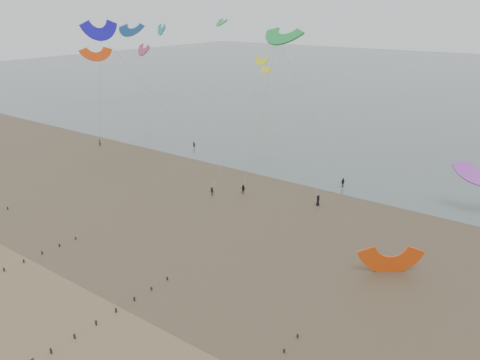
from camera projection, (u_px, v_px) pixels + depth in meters
name	position (u px, v px, depth m)	size (l,w,h in m)	color
ground	(61.00, 318.00, 49.76)	(500.00, 500.00, 0.00)	brown
sea_and_shore	(226.00, 205.00, 78.15)	(500.00, 665.00, 0.03)	#475654
kitesurfer_lead	(100.00, 143.00, 110.89)	(0.59, 0.39, 1.61)	black
kitesurfers	(462.00, 223.00, 69.70)	(120.24, 23.15, 1.88)	black
grounded_kite	(389.00, 272.00, 58.46)	(6.89, 3.61, 5.25)	#DD450D
kites_airborne	(330.00, 56.00, 109.07)	(240.25, 105.58, 44.50)	#3378DD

